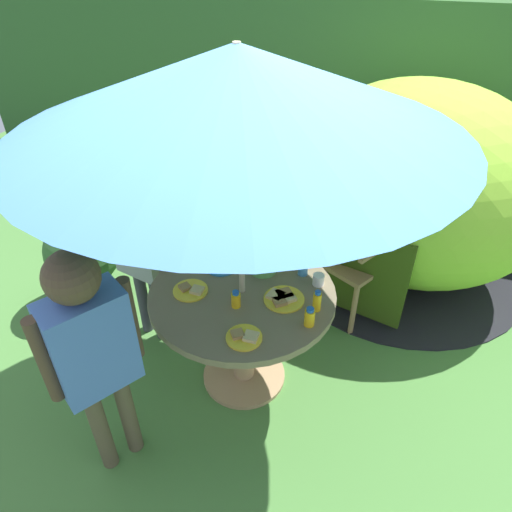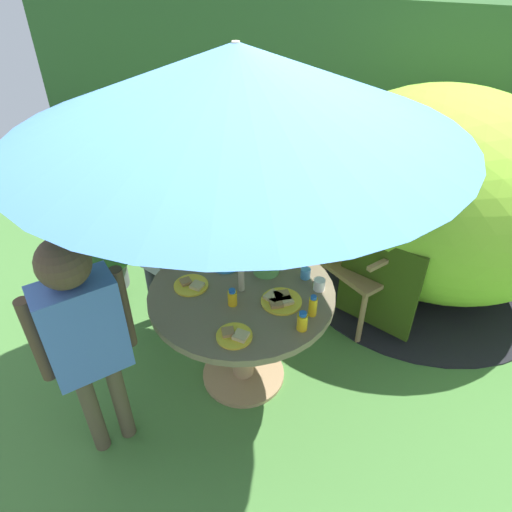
{
  "view_description": "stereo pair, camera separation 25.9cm",
  "coord_description": "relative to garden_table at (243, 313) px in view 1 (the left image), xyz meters",
  "views": [
    {
      "loc": [
        0.73,
        -1.94,
        2.49
      ],
      "look_at": [
        0.07,
        0.06,
        0.98
      ],
      "focal_mm": 32.15,
      "sensor_mm": 36.0,
      "label": 1
    },
    {
      "loc": [
        0.97,
        -1.85,
        2.49
      ],
      "look_at": [
        0.07,
        0.06,
        0.98
      ],
      "focal_mm": 32.15,
      "sensor_mm": 36.0,
      "label": 2
    }
  ],
  "objects": [
    {
      "name": "potted_plant",
      "position": [
        -1.46,
        0.4,
        -0.15
      ],
      "size": [
        0.57,
        0.57,
        0.75
      ],
      "color": "#595960",
      "rests_on": "ground_plane"
    },
    {
      "name": "plate_back_edge",
      "position": [
        -0.29,
        -0.1,
        0.19
      ],
      "size": [
        0.21,
        0.21,
        0.03
      ],
      "color": "yellow",
      "rests_on": "garden_table"
    },
    {
      "name": "juice_bottle_far_right",
      "position": [
        0.44,
        -0.15,
        0.23
      ],
      "size": [
        0.06,
        0.06,
        0.12
      ],
      "color": "yellow",
      "rests_on": "garden_table"
    },
    {
      "name": "juice_bottle_near_right",
      "position": [
        -0.2,
        0.4,
        0.23
      ],
      "size": [
        0.05,
        0.05,
        0.11
      ],
      "color": "yellow",
      "rests_on": "garden_table"
    },
    {
      "name": "plate_center_back",
      "position": [
        0.14,
        -0.36,
        0.19
      ],
      "size": [
        0.19,
        0.19,
        0.03
      ],
      "color": "yellow",
      "rests_on": "garden_table"
    },
    {
      "name": "juice_bottle_near_left",
      "position": [
        0.01,
        -0.14,
        0.23
      ],
      "size": [
        0.05,
        0.05,
        0.11
      ],
      "color": "yellow",
      "rests_on": "garden_table"
    },
    {
      "name": "plate_far_left",
      "position": [
        0.25,
        0.0,
        0.19
      ],
      "size": [
        0.23,
        0.23,
        0.03
      ],
      "color": "yellow",
      "rests_on": "garden_table"
    },
    {
      "name": "wooden_chair",
      "position": [
        0.58,
        1.01,
        -0.03
      ],
      "size": [
        0.64,
        0.63,
        0.98
      ],
      "rotation": [
        0.0,
        0.0,
        -0.52
      ],
      "color": "#93704C",
      "rests_on": "ground_plane"
    },
    {
      "name": "child_in_grey_shirt",
      "position": [
        -0.78,
        0.18,
        0.25
      ],
      "size": [
        0.43,
        0.26,
        1.3
      ],
      "rotation": [
        0.0,
        0.0,
        -0.23
      ],
      "color": "#3F3F47",
      "rests_on": "ground_plane"
    },
    {
      "name": "ground_plane",
      "position": [
        0.0,
        0.0,
        -0.59
      ],
      "size": [
        10.0,
        10.0,
        0.02
      ],
      "primitive_type": "cube",
      "color": "#477A38"
    },
    {
      "name": "dome_tent",
      "position": [
        0.89,
        1.66,
        0.22
      ],
      "size": [
        2.61,
        2.61,
        1.62
      ],
      "rotation": [
        0.0,
        0.0,
        -0.25
      ],
      "color": "#8CC633",
      "rests_on": "ground_plane"
    },
    {
      "name": "snack_bowl",
      "position": [
        0.06,
        0.22,
        0.22
      ],
      "size": [
        0.16,
        0.16,
        0.09
      ],
      "color": "#66B259",
      "rests_on": "garden_table"
    },
    {
      "name": "child_in_yellow_shirt",
      "position": [
        0.02,
        0.85,
        0.33
      ],
      "size": [
        0.24,
        0.48,
        1.43
      ],
      "rotation": [
        0.0,
        0.0,
        -1.59
      ],
      "color": "brown",
      "rests_on": "ground_plane"
    },
    {
      "name": "plate_mid_right",
      "position": [
        -0.21,
        0.18,
        0.19
      ],
      "size": [
        0.2,
        0.2,
        0.03
      ],
      "color": "#338CD8",
      "rests_on": "garden_table"
    },
    {
      "name": "garden_table",
      "position": [
        0.0,
        0.0,
        0.0
      ],
      "size": [
        1.11,
        1.11,
        0.76
      ],
      "color": "tan",
      "rests_on": "ground_plane"
    },
    {
      "name": "child_in_blue_shirt",
      "position": [
        -0.48,
        -0.76,
        0.33
      ],
      "size": [
        0.37,
        0.42,
        1.43
      ],
      "rotation": [
        0.0,
        0.0,
        1.01
      ],
      "color": "brown",
      "rests_on": "ground_plane"
    },
    {
      "name": "juice_bottle_center_front",
      "position": [
        0.45,
        -0.02,
        0.24
      ],
      "size": [
        0.05,
        0.05,
        0.13
      ],
      "color": "yellow",
      "rests_on": "garden_table"
    },
    {
      "name": "hedge_backdrop",
      "position": [
        0.0,
        3.17,
        0.41
      ],
      "size": [
        9.0,
        0.7,
        1.99
      ],
      "primitive_type": "cube",
      "color": "#33602D",
      "rests_on": "ground_plane"
    },
    {
      "name": "cup_near",
      "position": [
        0.3,
        0.27,
        0.21
      ],
      "size": [
        0.06,
        0.06,
        0.07
      ],
      "primitive_type": "cylinder",
      "color": "#4C99D8",
      "rests_on": "garden_table"
    },
    {
      "name": "cup_far",
      "position": [
        0.41,
        0.2,
        0.21
      ],
      "size": [
        0.07,
        0.07,
        0.07
      ],
      "primitive_type": "cylinder",
      "color": "white",
      "rests_on": "garden_table"
    },
    {
      "name": "patio_umbrella",
      "position": [
        0.0,
        0.0,
        1.33
      ],
      "size": [
        2.16,
        2.16,
        2.11
      ],
      "color": "#B7AD8C",
      "rests_on": "ground_plane"
    }
  ]
}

